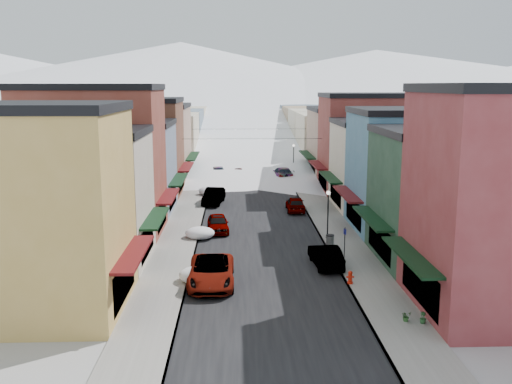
{
  "coord_description": "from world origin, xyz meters",
  "views": [
    {
      "loc": [
        -1.89,
        -26.65,
        12.41
      ],
      "look_at": [
        0.0,
        27.44,
        2.21
      ],
      "focal_mm": 40.0,
      "sensor_mm": 36.0,
      "label": 1
    }
  ],
  "objects": [
    {
      "name": "car_green_sedan",
      "position": [
        4.26,
        11.11,
        0.77
      ],
      "size": [
        1.99,
        4.79,
        1.54
      ],
      "primitive_type": "imported",
      "rotation": [
        0.0,
        0.0,
        3.22
      ],
      "color": "black",
      "rests_on": "ground"
    },
    {
      "name": "bldg_l_yellow",
      "position": [
        -13.19,
        4.0,
        5.76
      ],
      "size": [
        11.3,
        8.7,
        11.5
      ],
      "color": "gold",
      "rests_on": "ground"
    },
    {
      "name": "planter_near",
      "position": [
        7.0,
        1.3,
        0.43
      ],
      "size": [
        0.63,
        0.59,
        0.56
      ],
      "primitive_type": "imported",
      "rotation": [
        0.0,
        0.0,
        0.38
      ],
      "color": "#2E5D29",
      "rests_on": "sidewalk_right"
    },
    {
      "name": "trash_can",
      "position": [
        5.2,
        15.01,
        0.69
      ],
      "size": [
        0.62,
        0.62,
        1.06
      ],
      "color": "slate",
      "rests_on": "sidewalk_right"
    },
    {
      "name": "car_dark_hatch",
      "position": [
        -4.3,
        32.53,
        0.83
      ],
      "size": [
        2.44,
        5.24,
        1.66
      ],
      "primitive_type": "imported",
      "rotation": [
        0.0,
        0.0,
        -0.14
      ],
      "color": "black",
      "rests_on": "ground"
    },
    {
      "name": "bldg_r_blue",
      "position": [
        13.19,
        21.0,
        5.26
      ],
      "size": [
        11.3,
        9.2,
        10.5
      ],
      "color": "teal",
      "rests_on": "ground"
    },
    {
      "name": "distant_blocks",
      "position": [
        0.0,
        83.0,
        4.0
      ],
      "size": [
        34.0,
        55.0,
        8.0
      ],
      "color": "gray",
      "rests_on": "ground"
    },
    {
      "name": "sidewalk_right",
      "position": [
        6.6,
        60.0,
        0.07
      ],
      "size": [
        3.2,
        160.0,
        0.15
      ],
      "primitive_type": "cube",
      "color": "gray",
      "rests_on": "ground"
    },
    {
      "name": "planter_far",
      "position": [
        7.8,
        1.0,
        0.46
      ],
      "size": [
        0.41,
        0.41,
        0.62
      ],
      "primitive_type": "imported",
      "rotation": [
        0.0,
        0.0,
        0.2
      ],
      "color": "#265529",
      "rests_on": "sidewalk_right"
    },
    {
      "name": "car_lane_silver",
      "position": [
        -1.68,
        49.04,
        0.75
      ],
      "size": [
        2.15,
        4.53,
        1.5
      ],
      "primitive_type": "imported",
      "rotation": [
        0.0,
        0.0,
        0.09
      ],
      "color": "gray",
      "rests_on": "ground"
    },
    {
      "name": "bldg_r_tan",
      "position": [
        13.19,
        49.0,
        4.76
      ],
      "size": [
        11.3,
        11.2,
        9.5
      ],
      "color": "#9C7C66",
      "rests_on": "ground"
    },
    {
      "name": "curb_right",
      "position": [
        5.05,
        60.0,
        0.07
      ],
      "size": [
        0.1,
        160.0,
        0.15
      ],
      "primitive_type": "cube",
      "color": "slate",
      "rests_on": "ground"
    },
    {
      "name": "bldg_l_cream",
      "position": [
        -13.19,
        12.5,
        4.76
      ],
      "size": [
        11.3,
        8.2,
        9.5
      ],
      "color": "beige",
      "rests_on": "ground"
    },
    {
      "name": "car_black_sedan",
      "position": [
        4.22,
        47.88,
        0.84
      ],
      "size": [
        2.98,
        6.0,
        1.68
      ],
      "primitive_type": "imported",
      "rotation": [
        0.0,
        0.0,
        3.25
      ],
      "color": "black",
      "rests_on": "ground"
    },
    {
      "name": "snow_pile_near",
      "position": [
        -4.28,
        8.08,
        0.52
      ],
      "size": [
        2.56,
        2.78,
        1.08
      ],
      "color": "white",
      "rests_on": "ground"
    },
    {
      "name": "car_gray_suv",
      "position": [
        3.97,
        28.63,
        0.75
      ],
      "size": [
        1.87,
        4.46,
        1.51
      ],
      "primitive_type": "imported",
      "rotation": [
        0.0,
        0.0,
        3.12
      ],
      "color": "#919298",
      "rests_on": "ground"
    },
    {
      "name": "streetlamp_near",
      "position": [
        5.49,
        18.01,
        2.6
      ],
      "size": [
        0.32,
        0.32,
        3.89
      ],
      "color": "black",
      "rests_on": "sidewalk_right"
    },
    {
      "name": "car_silver_sedan",
      "position": [
        -3.5,
        20.88,
        0.74
      ],
      "size": [
        2.1,
        4.49,
        1.49
      ],
      "primitive_type": "imported",
      "rotation": [
        0.0,
        0.0,
        0.08
      ],
      "color": "gray",
      "rests_on": "ground"
    },
    {
      "name": "bldg_l_tan",
      "position": [
        -13.19,
        48.0,
        5.01
      ],
      "size": [
        11.3,
        11.2,
        10.0
      ],
      "color": "tan",
      "rests_on": "ground"
    },
    {
      "name": "mountain_ridge",
      "position": [
        -19.47,
        277.18,
        14.36
      ],
      "size": [
        670.0,
        340.0,
        34.0
      ],
      "color": "silver",
      "rests_on": "ground"
    },
    {
      "name": "parking_sign",
      "position": [
        5.83,
        12.51,
        1.47
      ],
      "size": [
        0.14,
        0.29,
        2.26
      ],
      "color": "black",
      "rests_on": "sidewalk_right"
    },
    {
      "name": "bldg_l_brick_far",
      "position": [
        -14.19,
        38.0,
        5.51
      ],
      "size": [
        13.3,
        9.2,
        11.0
      ],
      "color": "brown",
      "rests_on": "ground"
    },
    {
      "name": "bldg_r_green",
      "position": [
        13.19,
        12.0,
        4.76
      ],
      "size": [
        11.3,
        9.2,
        9.5
      ],
      "color": "#1E3E2A",
      "rests_on": "ground"
    },
    {
      "name": "bldg_l_brick_near",
      "position": [
        -13.69,
        20.5,
        6.26
      ],
      "size": [
        12.3,
        8.2,
        12.5
      ],
      "color": "maroon",
      "rests_on": "ground"
    },
    {
      "name": "sidewalk_left",
      "position": [
        -6.6,
        60.0,
        0.07
      ],
      "size": [
        3.2,
        160.0,
        0.15
      ],
      "primitive_type": "cube",
      "color": "gray",
      "rests_on": "ground"
    },
    {
      "name": "curb_left",
      "position": [
        -5.05,
        60.0,
        0.07
      ],
      "size": [
        0.1,
        160.0,
        0.15
      ],
      "primitive_type": "cube",
      "color": "slate",
      "rests_on": "ground"
    },
    {
      "name": "ground",
      "position": [
        0.0,
        0.0,
        0.0
      ],
      "size": [
        600.0,
        600.0,
        0.0
      ],
      "primitive_type": "plane",
      "color": "gray",
      "rests_on": "ground"
    },
    {
      "name": "streetlamp_far",
      "position": [
        6.11,
        52.15,
        2.76
      ],
      "size": [
        0.34,
        0.34,
        4.13
      ],
      "color": "black",
      "rests_on": "sidewalk_right"
    },
    {
      "name": "car_silver_wagon",
      "position": [
        -4.3,
        48.91,
        0.78
      ],
      "size": [
        2.77,
        5.56,
        1.55
      ],
      "primitive_type": "imported",
      "rotation": [
        0.0,
        0.0,
        0.11
      ],
      "color": "#A3A5AB",
      "rests_on": "ground"
    },
    {
      "name": "road",
      "position": [
        0.0,
        60.0,
        0.01
      ],
      "size": [
        10.0,
        160.0,
        0.01
      ],
      "primitive_type": "cube",
      "color": "black",
      "rests_on": "ground"
    },
    {
      "name": "bldg_r_cream",
      "position": [
        13.69,
        30.0,
        4.51
      ],
      "size": [
        12.3,
        9.2,
        9.0
      ],
      "color": "beige",
      "rests_on": "ground"
    },
    {
      "name": "overhead_cables",
      "position": [
        0.0,
        47.5,
        6.2
      ],
      "size": [
        16.4,
        15.04,
        0.04
      ],
      "color": "black",
      "rests_on": "ground"
    },
    {
      "name": "bldg_r_brick_far",
      "position": [
        14.19,
        39.0,
        5.76
      ],
      "size": [
        13.3,
        9.2,
        11.5
      ],
      "color": "maroon",
      "rests_on": "ground"
    },
    {
      "name": "snow_pile_far",
      "position": [
        -4.88,
        37.19,
        0.53
      ],
      "size": [
        2.61,
        2.81,
        1.11
      ],
      "color": "white",
      "rests_on": "ground"
    },
    {
      "name": "snow_pile_mid",
      "position": [
        -4.88,
        18.63,
        0.49
      ],
      "size": [
        2.4,
        2.68,
        1.02
      ],
      "color": "white",
      "rests_on": "ground"
    },
    {
      "name": "car_white_suv",
      "position": [
        -3.5,
        7.7,
        0.85
      ],
      "size": [
        2.87,
        6.14,
        1.7
      ],
      "primitive_type": "imported",
      "rotation": [
        0.0,
        0.0,
        0.01
      ],
      "color": "silver",
      "rests_on": "ground"
    },
    {
      "name": "bldg_l_grayblue",
      "position": [
        -13.19,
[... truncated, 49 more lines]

